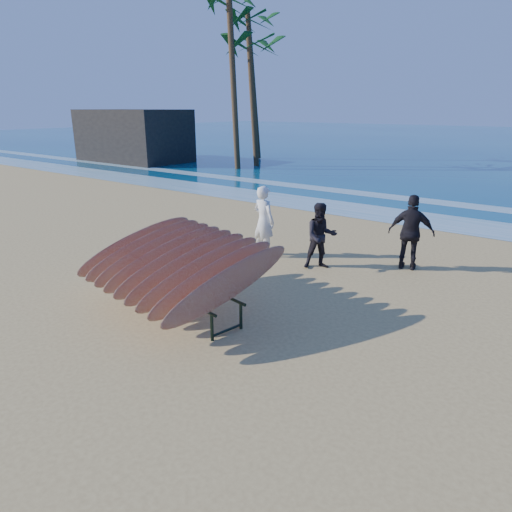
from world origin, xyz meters
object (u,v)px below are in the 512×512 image
Objects in this scene: person_dark_a at (321,236)px; palm_right at (253,23)px; surfboard_rack at (177,263)px; person_white at (264,221)px; person_dark_b at (411,233)px; palm_left at (232,3)px; building at (133,136)px; palm_mid at (253,47)px.

palm_right reaches higher than person_dark_a.
palm_right reaches higher than surfboard_rack.
person_white reaches higher than surfboard_rack.
person_white is at bearing 138.47° from person_dark_a.
person_dark_a is 0.89× the size of person_dark_b.
palm_right is (-16.31, 18.63, 8.61)m from person_dark_a.
person_white is 19.88m from palm_left.
building is (-21.06, 12.61, 0.88)m from person_white.
surfboard_rack is at bearing -53.28° from palm_left.
person_dark_a is 21.48m from palm_mid.
person_dark_b is 26.48m from palm_right.
person_dark_b is 0.22× the size of building.
palm_left reaches higher than surfboard_rack.
person_dark_b is at bearing -24.79° from building.
palm_mid reaches higher than person_dark_b.
palm_mid is (-13.72, 15.18, 6.54)m from person_dark_a.
person_dark_b is 27.04m from building.
palm_left is at bearing 4.35° from building.
person_white is 0.18× the size of palm_right.
palm_right is at bearing -57.38° from person_dark_b.
person_white is at bearing 110.54° from surfboard_rack.
person_dark_a is at bearing 85.19° from surfboard_rack.
person_dark_b is at bearing -6.78° from person_dark_a.
building is at bearing -136.92° from palm_right.
surfboard_rack is 3.93m from person_dark_a.
palm_left is at bearing -51.30° from person_dark_b.
person_dark_a is 26.03m from building.
palm_left is at bearing -64.37° from palm_right.
person_dark_b is 0.18× the size of palm_right.
person_dark_b reaches higher than surfboard_rack.
surfboard_rack is 1.97× the size of person_dark_b.
building reaches higher than person_dark_b.
building reaches higher than surfboard_rack.
surfboard_rack is at bearing 47.64° from person_dark_b.
person_dark_a is at bearing -47.90° from palm_mid.
palm_right is (-2.59, 3.45, 2.07)m from palm_mid.
building is at bearing -175.65° from palm_left.
surfboard_rack is at bearing -56.19° from palm_mid.
person_white is at bearing -51.93° from palm_right.
person_dark_a is at bearing -169.92° from person_white.
person_white reaches higher than person_dark_a.
person_dark_b is 21.80m from palm_mid.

